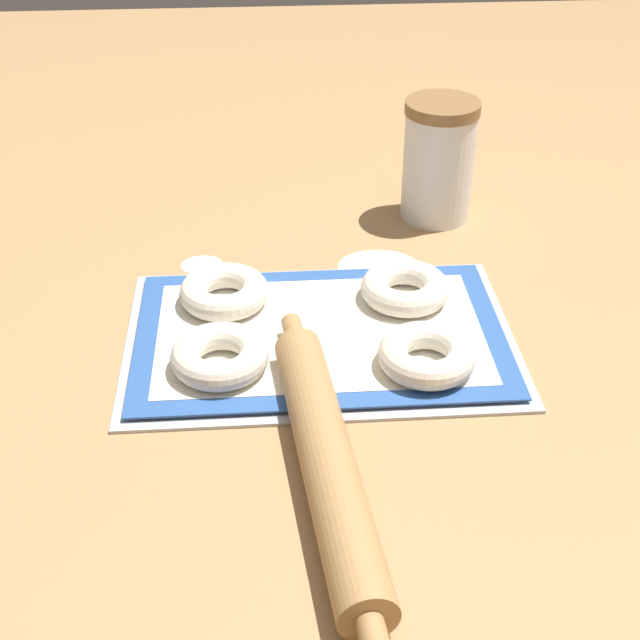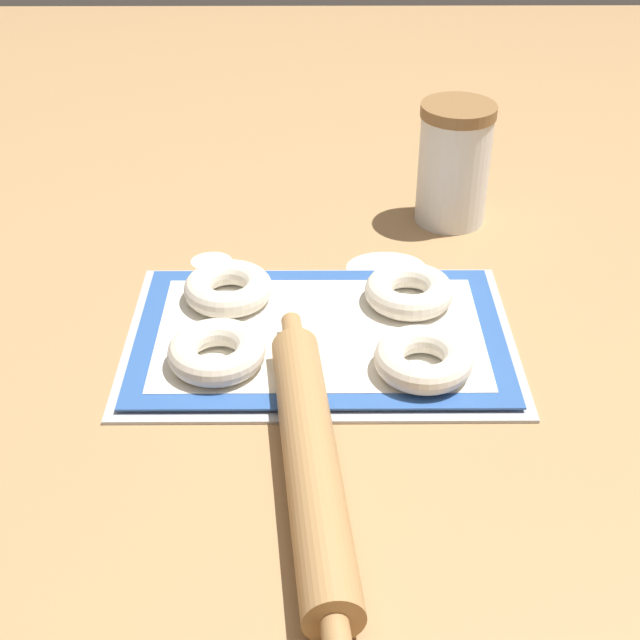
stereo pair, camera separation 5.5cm
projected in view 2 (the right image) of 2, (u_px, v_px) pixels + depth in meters
ground_plane at (306, 331)px, 1.04m from camera, size 2.80×2.80×0.00m
baking_tray at (320, 337)px, 1.02m from camera, size 0.44×0.30×0.01m
baking_mat at (320, 333)px, 1.02m from camera, size 0.42×0.27×0.00m
bagel_front_left at (217, 352)px, 0.96m from camera, size 0.11×0.11×0.03m
bagel_front_right at (423, 359)px, 0.95m from camera, size 0.11×0.11×0.03m
bagel_back_left at (228, 288)px, 1.06m from camera, size 0.11×0.11×0.03m
bagel_back_right at (409, 291)px, 1.06m from camera, size 0.11×0.11×0.03m
flour_canister at (454, 164)px, 1.22m from camera, size 0.10×0.10×0.17m
rolling_pin at (311, 460)px, 0.82m from camera, size 0.09×0.46×0.05m
flour_patch_near at (211, 260)px, 1.17m from camera, size 0.05×0.05×0.00m
flour_patch_far at (386, 267)px, 1.15m from camera, size 0.10×0.08×0.00m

